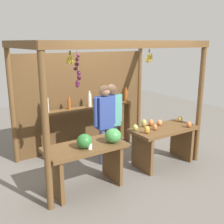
# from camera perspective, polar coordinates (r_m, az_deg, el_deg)

# --- Properties ---
(ground_plane) EXTENTS (12.00, 12.00, 0.00)m
(ground_plane) POSITION_cam_1_polar(r_m,az_deg,el_deg) (5.64, -1.06, -10.18)
(ground_plane) COLOR slate
(ground_plane) RESTS_ON ground
(market_stall) EXTENTS (3.23, 2.00, 2.38)m
(market_stall) POSITION_cam_1_polar(r_m,az_deg,el_deg) (5.59, -3.61, 4.44)
(market_stall) COLOR brown
(market_stall) RESTS_ON ground
(fruit_counter_left) EXTENTS (1.31, 0.64, 0.99)m
(fruit_counter_left) POSITION_cam_1_polar(r_m,az_deg,el_deg) (4.44, -4.89, -8.60)
(fruit_counter_left) COLOR brown
(fruit_counter_left) RESTS_ON ground
(fruit_counter_right) EXTENTS (1.31, 0.64, 0.90)m
(fruit_counter_right) POSITION_cam_1_polar(r_m,az_deg,el_deg) (5.39, 10.57, -5.11)
(fruit_counter_right) COLOR brown
(fruit_counter_right) RESTS_ON ground
(bottle_shelf_unit) EXTENTS (2.07, 0.22, 1.35)m
(bottle_shelf_unit) POSITION_cam_1_polar(r_m,az_deg,el_deg) (5.95, -4.62, -0.70)
(bottle_shelf_unit) COLOR brown
(bottle_shelf_unit) RESTS_ON ground
(vendor_man) EXTENTS (0.48, 0.21, 1.58)m
(vendor_man) POSITION_cam_1_polar(r_m,az_deg,el_deg) (5.20, -1.55, -1.24)
(vendor_man) COLOR #414E7B
(vendor_man) RESTS_ON ground
(vendor_woman) EXTENTS (0.48, 0.21, 1.57)m
(vendor_woman) POSITION_cam_1_polar(r_m,az_deg,el_deg) (5.38, -0.07, -0.80)
(vendor_woman) COLOR #38476A
(vendor_woman) RESTS_ON ground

